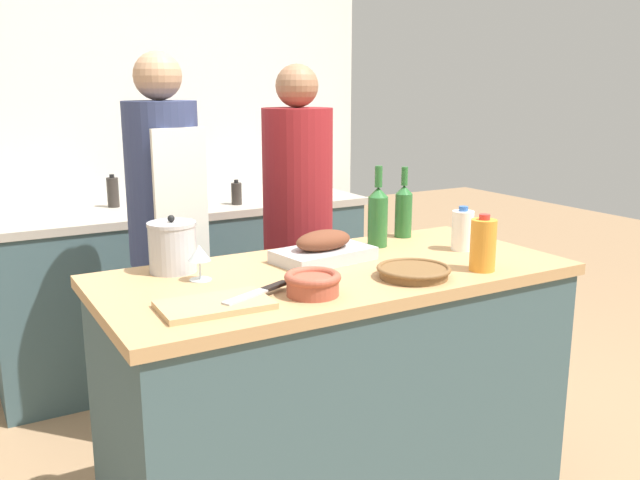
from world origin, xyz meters
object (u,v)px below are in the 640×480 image
at_px(cutting_board, 215,305).
at_px(person_cook_guest, 298,226).
at_px(milk_jug, 462,230).
at_px(stand_mixer, 181,181).
at_px(wicker_basket, 414,271).
at_px(stock_pot, 173,247).
at_px(condiment_bottle_tall, 113,192).
at_px(condiment_bottle_short, 158,198).
at_px(mixing_bowl, 313,283).
at_px(wine_bottle_dark, 404,210).
at_px(wine_bottle_green, 378,215).
at_px(person_cook_aproned, 166,232).
at_px(juice_jug, 483,245).
at_px(roasting_pan, 323,249).
at_px(knife_chef, 259,292).
at_px(condiment_bottle_extra, 237,193).
at_px(wine_glass_left, 199,255).

height_order(cutting_board, person_cook_guest, person_cook_guest).
relative_size(milk_jug, stand_mixer, 0.55).
relative_size(wicker_basket, milk_jug, 1.44).
xyz_separation_m(stock_pot, condiment_bottle_tall, (0.15, 1.47, -0.03)).
bearing_deg(condiment_bottle_short, cutting_board, -101.61).
relative_size(wicker_basket, person_cook_guest, 0.15).
relative_size(stand_mixer, condiment_bottle_short, 1.96).
bearing_deg(mixing_bowl, wine_bottle_dark, 35.40).
relative_size(stock_pot, wine_bottle_green, 0.62).
distance_m(wicker_basket, person_cook_aproned, 1.17).
xyz_separation_m(juice_jug, wine_bottle_green, (-0.11, 0.46, 0.03)).
distance_m(juice_jug, stand_mixer, 1.91).
xyz_separation_m(wine_bottle_dark, condiment_bottle_short, (-0.67, 1.16, -0.07)).
xyz_separation_m(roasting_pan, knife_chef, (-0.38, -0.28, -0.02)).
relative_size(wicker_basket, mixing_bowl, 1.42).
distance_m(knife_chef, condiment_bottle_tall, 1.88).
bearing_deg(condiment_bottle_tall, stand_mixer, -18.46).
relative_size(knife_chef, condiment_bottle_tall, 1.47).
xyz_separation_m(mixing_bowl, condiment_bottle_extra, (0.47, 1.68, 0.00)).
relative_size(roasting_pan, wine_bottle_dark, 1.27).
xyz_separation_m(stand_mixer, condiment_bottle_extra, (0.26, -0.14, -0.07)).
height_order(wine_bottle_dark, knife_chef, wine_bottle_dark).
distance_m(roasting_pan, wine_bottle_dark, 0.52).
xyz_separation_m(juice_jug, condiment_bottle_short, (-0.59, 1.71, -0.04)).
xyz_separation_m(juice_jug, person_cook_guest, (-0.13, 1.07, -0.12)).
xyz_separation_m(roasting_pan, stand_mixer, (-0.02, 1.49, 0.06)).
bearing_deg(mixing_bowl, person_cook_guest, 64.08).
bearing_deg(juice_jug, wine_bottle_green, 102.91).
relative_size(stock_pot, wine_glass_left, 1.65).
height_order(wicker_basket, cutting_board, wicker_basket).
xyz_separation_m(wine_bottle_green, condiment_bottle_tall, (-0.65, 1.51, -0.07)).
height_order(wicker_basket, stock_pot, stock_pot).
relative_size(wicker_basket, condiment_bottle_short, 1.56).
bearing_deg(juice_jug, person_cook_aproned, 123.62).
bearing_deg(person_cook_aproned, wine_bottle_dark, -45.64).
xyz_separation_m(wine_bottle_dark, stand_mixer, (-0.50, 1.31, -0.01)).
xyz_separation_m(wine_bottle_dark, person_cook_aproned, (-0.82, 0.56, -0.11)).
xyz_separation_m(cutting_board, person_cook_aproned, (0.19, 1.03, -0.01)).
bearing_deg(juice_jug, condiment_bottle_short, 108.98).
distance_m(cutting_board, stand_mixer, 1.86).
xyz_separation_m(cutting_board, mixing_bowl, (0.30, -0.03, 0.03)).
xyz_separation_m(mixing_bowl, juice_jug, (0.63, -0.05, 0.05)).
distance_m(wine_bottle_dark, person_cook_aproned, 1.00).
distance_m(juice_jug, milk_jug, 0.29).
bearing_deg(wicker_basket, wine_bottle_dark, 56.46).
height_order(cutting_board, wine_bottle_green, wine_bottle_green).
bearing_deg(knife_chef, person_cook_aproned, 87.69).
distance_m(mixing_bowl, wine_glass_left, 0.40).
bearing_deg(condiment_bottle_extra, condiment_bottle_tall, 157.16).
relative_size(juice_jug, person_cook_aproned, 0.11).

